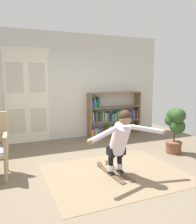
% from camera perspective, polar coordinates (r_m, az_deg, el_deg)
% --- Properties ---
extents(ground_plane, '(7.20, 7.20, 0.00)m').
position_cam_1_polar(ground_plane, '(4.32, 0.32, -14.60)').
color(ground_plane, '#6D5F4C').
extents(back_wall, '(6.00, 0.10, 2.90)m').
position_cam_1_polar(back_wall, '(6.45, -8.95, 6.20)').
color(back_wall, silver).
rests_on(back_wall, ground).
extents(double_door, '(1.22, 0.05, 2.45)m').
position_cam_1_polar(double_door, '(6.24, -17.11, 3.83)').
color(double_door, silver).
rests_on(double_door, ground).
extents(rug, '(2.41, 1.93, 0.01)m').
position_cam_1_polar(rug, '(4.28, 4.21, -14.85)').
color(rug, '#7B684F').
rests_on(rug, ground).
extents(bookshelf, '(1.64, 0.30, 1.27)m').
position_cam_1_polar(bookshelf, '(6.88, 3.72, -1.60)').
color(bookshelf, '#806446').
rests_on(bookshelf, ground).
extents(potted_plant, '(0.41, 0.52, 1.04)m').
position_cam_1_polar(potted_plant, '(5.46, 18.55, -3.06)').
color(potted_plant, brown).
rests_on(potted_plant, ground).
extents(skis_pair, '(0.33, 0.93, 0.07)m').
position_cam_1_polar(skis_pair, '(4.29, 3.98, -14.47)').
color(skis_pair, brown).
rests_on(skis_pair, rug).
extents(person_skier, '(1.47, 0.63, 1.11)m').
position_cam_1_polar(person_skier, '(3.92, 5.53, -6.38)').
color(person_skier, white).
rests_on(person_skier, skis_pair).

